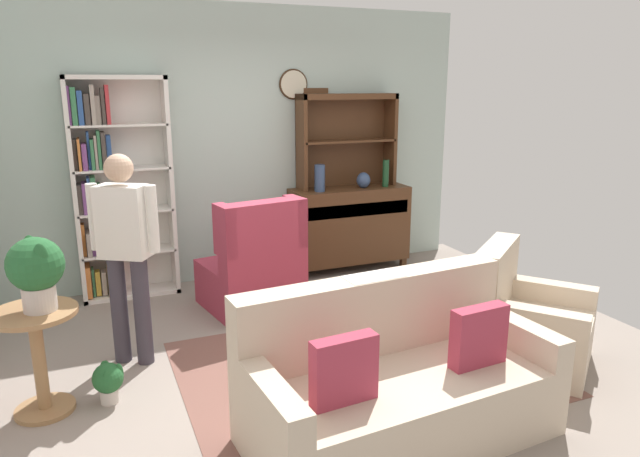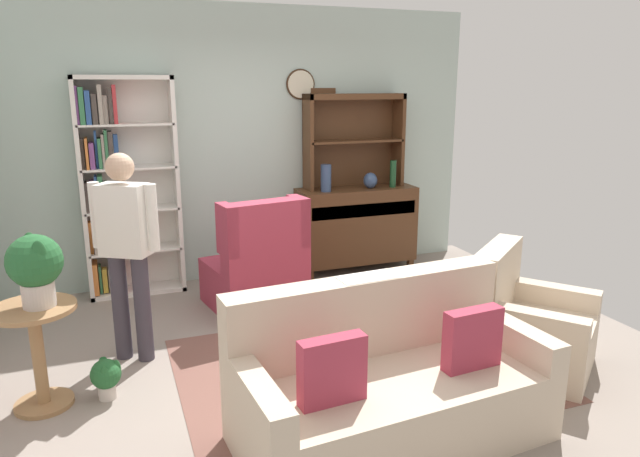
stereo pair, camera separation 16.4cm
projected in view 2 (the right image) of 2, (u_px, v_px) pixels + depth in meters
name	position (u px, v px, depth m)	size (l,w,h in m)	color
ground_plane	(317.00, 357.00, 4.44)	(5.40, 4.60, 0.02)	gray
wall_back	(247.00, 145.00, 6.03)	(5.00, 0.09, 2.80)	#ADC1B7
area_rug	(357.00, 368.00, 4.23)	(2.54, 1.93, 0.01)	brown
bookshelf	(120.00, 188.00, 5.51)	(0.90, 0.30, 2.10)	silver
sideboard	(356.00, 225.00, 6.39)	(1.30, 0.45, 0.92)	#4C2D19
sideboard_hutch	(354.00, 128.00, 6.23)	(1.10, 0.26, 1.00)	#4C2D19
vase_tall	(326.00, 178.00, 6.05)	(0.11, 0.11, 0.28)	#33476B
vase_round	(370.00, 180.00, 6.25)	(0.15, 0.15, 0.17)	#33476B
bottle_wine	(393.00, 174.00, 6.30)	(0.07, 0.07, 0.30)	#194223
couch_floral	(388.00, 386.00, 3.37)	(1.86, 0.99, 0.90)	beige
armchair_floral	(528.00, 329.00, 4.22)	(1.07, 1.08, 0.88)	beige
wingback_chair	(257.00, 269.00, 5.27)	(0.91, 0.92, 1.05)	#A33347
plant_stand	(37.00, 345.00, 3.65)	(0.52, 0.52, 0.68)	#997047
potted_plant_large	(35.00, 265.00, 3.53)	(0.33, 0.33, 0.46)	beige
potted_plant_small	(106.00, 376.00, 3.80)	(0.20, 0.20, 0.27)	beige
person_reading	(126.00, 243.00, 4.18)	(0.48, 0.35, 1.56)	#38333D
coffee_table	(339.00, 325.00, 4.13)	(0.80, 0.50, 0.42)	#4C2D19
book_stack	(360.00, 314.00, 4.09)	(0.20, 0.14, 0.05)	#337247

